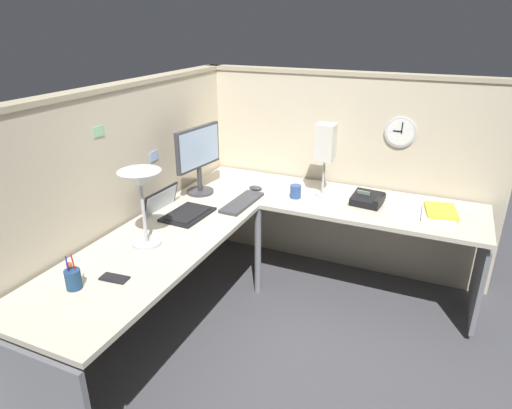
% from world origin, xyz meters
% --- Properties ---
extents(ground_plane, '(6.80, 6.80, 0.00)m').
position_xyz_m(ground_plane, '(0.00, 0.00, 0.00)').
color(ground_plane, '#47474C').
extents(cubicle_wall_back, '(2.57, 0.12, 1.58)m').
position_xyz_m(cubicle_wall_back, '(-0.36, 0.87, 0.79)').
color(cubicle_wall_back, beige).
rests_on(cubicle_wall_back, ground).
extents(cubicle_wall_right, '(0.12, 2.37, 1.58)m').
position_xyz_m(cubicle_wall_right, '(0.87, -0.27, 0.79)').
color(cubicle_wall_right, beige).
rests_on(cubicle_wall_right, ground).
extents(desk, '(2.35, 2.15, 0.73)m').
position_xyz_m(desk, '(-0.15, -0.05, 0.63)').
color(desk, beige).
rests_on(desk, ground).
extents(monitor, '(0.46, 0.20, 0.50)m').
position_xyz_m(monitor, '(0.18, 0.64, 1.02)').
color(monitor, '#38383D').
rests_on(monitor, desk).
extents(laptop, '(0.36, 0.40, 0.22)m').
position_xyz_m(laptop, '(-0.21, 0.60, 0.75)').
color(laptop, black).
rests_on(laptop, desk).
extents(keyboard, '(0.43, 0.16, 0.02)m').
position_xyz_m(keyboard, '(0.11, 0.26, 0.74)').
color(keyboard, '#38383D').
rests_on(keyboard, desk).
extents(computer_mouse, '(0.06, 0.10, 0.03)m').
position_xyz_m(computer_mouse, '(0.40, 0.28, 0.75)').
color(computer_mouse, '#38383D').
rests_on(computer_mouse, desk).
extents(desk_lamp_dome, '(0.24, 0.24, 0.44)m').
position_xyz_m(desk_lamp_dome, '(-0.65, 0.51, 1.09)').
color(desk_lamp_dome, '#B7BABF').
rests_on(desk_lamp_dome, desk).
extents(pen_cup, '(0.08, 0.08, 0.18)m').
position_xyz_m(pen_cup, '(-1.17, 0.55, 0.78)').
color(pen_cup, navy).
rests_on(pen_cup, desk).
extents(cell_phone, '(0.08, 0.15, 0.01)m').
position_xyz_m(cell_phone, '(-1.03, 0.43, 0.73)').
color(cell_phone, black).
rests_on(cell_phone, desk).
extents(office_phone, '(0.21, 0.23, 0.11)m').
position_xyz_m(office_phone, '(0.45, -0.55, 0.77)').
color(office_phone, black).
rests_on(office_phone, desk).
extents(book_stack, '(0.30, 0.24, 0.04)m').
position_xyz_m(book_stack, '(0.46, -1.02, 0.75)').
color(book_stack, silver).
rests_on(book_stack, desk).
extents(desk_lamp_paper, '(0.13, 0.13, 0.53)m').
position_xyz_m(desk_lamp_paper, '(0.51, -0.21, 1.11)').
color(desk_lamp_paper, '#B7BABF').
rests_on(desk_lamp_paper, desk).
extents(coffee_mug, '(0.08, 0.08, 0.10)m').
position_xyz_m(coffee_mug, '(0.38, -0.04, 0.78)').
color(coffee_mug, '#2D4C8C').
rests_on(coffee_mug, desk).
extents(wall_clock, '(0.04, 0.22, 0.22)m').
position_xyz_m(wall_clock, '(0.82, -0.67, 1.18)').
color(wall_clock, '#B7BABF').
extents(pinned_note_leftmost, '(0.09, 0.00, 0.07)m').
position_xyz_m(pinned_note_leftmost, '(-0.10, 0.82, 1.07)').
color(pinned_note_leftmost, '#99B7E5').
extents(pinned_note_middle, '(0.08, 0.00, 0.06)m').
position_xyz_m(pinned_note_middle, '(-0.59, 0.82, 1.35)').
color(pinned_note_middle, '#8CCC99').
extents(pinned_note_rightmost, '(0.09, 0.00, 0.07)m').
position_xyz_m(pinned_note_rightmost, '(0.21, 0.82, 1.05)').
color(pinned_note_rightmost, pink).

